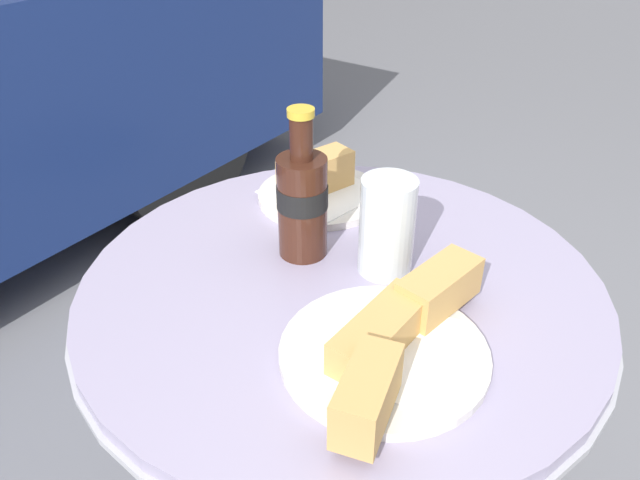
{
  "coord_description": "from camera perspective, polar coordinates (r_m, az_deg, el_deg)",
  "views": [
    {
      "loc": [
        -0.56,
        -0.36,
        1.22
      ],
      "look_at": [
        0.0,
        0.03,
        0.78
      ],
      "focal_mm": 35.0,
      "sensor_mm": 36.0,
      "label": 1
    }
  ],
  "objects": [
    {
      "name": "cola_bottle_left",
      "position": [
        0.84,
        -1.63,
        3.66
      ],
      "size": [
        0.07,
        0.07,
        0.21
      ],
      "color": "#3D1E14",
      "rests_on": "bistro_table"
    },
    {
      "name": "bistro_table",
      "position": [
        0.93,
        1.78,
        -11.59
      ],
      "size": [
        0.7,
        0.7,
        0.73
      ],
      "color": "#B7B7BC",
      "rests_on": "ground_plane"
    },
    {
      "name": "lunch_plate_near",
      "position": [
        0.7,
        6.58,
        -9.28
      ],
      "size": [
        0.32,
        0.24,
        0.07
      ],
      "color": "silver",
      "rests_on": "bistro_table"
    },
    {
      "name": "drinking_glass",
      "position": [
        0.82,
        6.12,
        0.9
      ],
      "size": [
        0.07,
        0.07,
        0.13
      ],
      "color": "silver",
      "rests_on": "bistro_table"
    },
    {
      "name": "lunch_plate_far",
      "position": [
        1.0,
        -0.1,
        4.9
      ],
      "size": [
        0.2,
        0.2,
        0.07
      ],
      "color": "silver",
      "rests_on": "bistro_table"
    }
  ]
}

